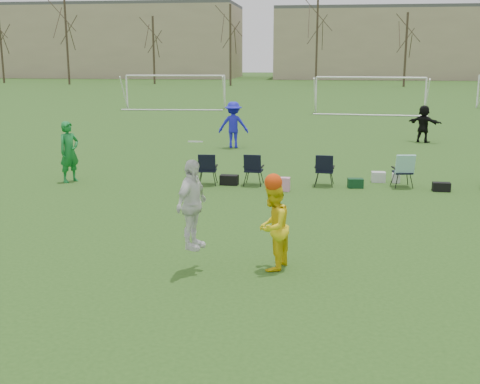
% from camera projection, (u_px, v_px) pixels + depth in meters
% --- Properties ---
extents(ground, '(260.00, 260.00, 0.00)m').
position_uv_depth(ground, '(277.00, 278.00, 10.68)').
color(ground, '#284F18').
rests_on(ground, ground).
extents(fielder_green_near, '(0.74, 0.82, 1.89)m').
position_uv_depth(fielder_green_near, '(69.00, 152.00, 18.62)').
color(fielder_green_near, '#15772F').
rests_on(fielder_green_near, ground).
extents(fielder_blue, '(1.31, 0.82, 1.96)m').
position_uv_depth(fielder_blue, '(233.00, 125.00, 25.55)').
color(fielder_blue, '#1B1BD1').
rests_on(fielder_blue, ground).
extents(fielder_black, '(1.57, 1.29, 1.68)m').
position_uv_depth(fielder_black, '(424.00, 124.00, 27.17)').
color(fielder_black, black).
rests_on(fielder_black, ground).
extents(center_contest, '(2.16, 1.29, 2.42)m').
position_uv_depth(center_contest, '(238.00, 216.00, 10.88)').
color(center_contest, white).
rests_on(center_contest, ground).
extents(sideline_setup, '(9.19, 1.94, 1.87)m').
position_uv_depth(sideline_setup, '(365.00, 168.00, 18.06)').
color(sideline_setup, '#103B1D').
rests_on(sideline_setup, ground).
extents(goal_left, '(7.39, 0.76, 2.46)m').
position_uv_depth(goal_left, '(175.00, 82.00, 44.40)').
color(goal_left, white).
rests_on(goal_left, ground).
extents(goal_mid, '(7.40, 0.63, 2.46)m').
position_uv_depth(goal_mid, '(370.00, 85.00, 40.67)').
color(goal_mid, white).
rests_on(goal_mid, ground).
extents(tree_line, '(110.28, 3.28, 11.40)m').
position_uv_depth(tree_line, '(319.00, 45.00, 77.02)').
color(tree_line, '#382B21').
rests_on(tree_line, ground).
extents(building_row, '(126.00, 16.00, 13.00)m').
position_uv_depth(building_row, '(358.00, 42.00, 101.27)').
color(building_row, tan).
rests_on(building_row, ground).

